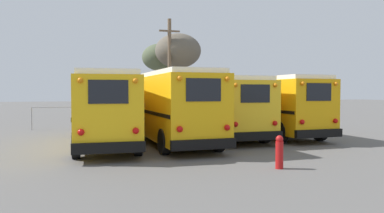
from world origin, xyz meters
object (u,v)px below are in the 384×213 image
at_px(school_bus_1, 168,105).
at_px(bare_tree_1, 178,51).
at_px(school_bus_0, 105,106).
at_px(utility_pole, 170,68).
at_px(fire_hydrant, 279,152).
at_px(school_bus_2, 213,105).
at_px(school_bus_3, 263,104).
at_px(bare_tree_0, 160,58).

xyz_separation_m(school_bus_1, bare_tree_1, (4.50, 15.55, 4.27)).
bearing_deg(school_bus_0, bare_tree_1, 64.56).
bearing_deg(bare_tree_1, utility_pole, -126.56).
relative_size(utility_pole, fire_hydrant, 8.33).
relative_size(school_bus_0, school_bus_2, 0.96).
bearing_deg(school_bus_3, bare_tree_1, 95.68).
relative_size(school_bus_0, fire_hydrant, 9.53).
distance_m(school_bus_1, school_bus_3, 6.11).
xyz_separation_m(school_bus_2, fire_hydrant, (-1.03, -9.00, -1.15)).
bearing_deg(school_bus_3, utility_pole, 101.65).
relative_size(school_bus_0, school_bus_1, 0.98).
distance_m(school_bus_2, utility_pole, 12.46).
xyz_separation_m(school_bus_0, school_bus_2, (5.88, 1.92, -0.05)).
height_order(utility_pole, bare_tree_0, utility_pole).
distance_m(school_bus_1, utility_pole, 14.62).
distance_m(school_bus_1, bare_tree_0, 19.34).
relative_size(school_bus_3, utility_pole, 1.15).
height_order(school_bus_2, school_bus_3, school_bus_3).
xyz_separation_m(utility_pole, bare_tree_1, (1.16, 1.57, 1.60)).
relative_size(school_bus_1, fire_hydrant, 9.73).
bearing_deg(school_bus_1, bare_tree_1, 73.87).
relative_size(school_bus_0, utility_pole, 1.14).
height_order(school_bus_2, utility_pole, utility_pole).
distance_m(bare_tree_0, fire_hydrant, 26.34).
bearing_deg(bare_tree_0, school_bus_2, -91.82).
bearing_deg(bare_tree_1, school_bus_2, -96.48).
bearing_deg(fire_hydrant, school_bus_0, 124.40).
relative_size(school_bus_3, bare_tree_0, 1.40).
bearing_deg(school_bus_3, school_bus_0, -168.91).
distance_m(school_bus_3, fire_hydrant, 9.74).
relative_size(utility_pole, bare_tree_1, 1.13).
distance_m(school_bus_0, school_bus_2, 6.19).
distance_m(school_bus_2, fire_hydrant, 9.14).
xyz_separation_m(school_bus_0, utility_pole, (6.28, 14.07, 2.71)).
xyz_separation_m(school_bus_1, school_bus_3, (5.88, 1.64, -0.05)).
height_order(bare_tree_0, bare_tree_1, bare_tree_1).
relative_size(school_bus_1, utility_pole, 1.17).
xyz_separation_m(school_bus_2, school_bus_3, (2.94, -0.19, 0.04)).
xyz_separation_m(school_bus_3, bare_tree_0, (-2.41, 16.97, 3.98)).
bearing_deg(utility_pole, school_bus_2, -91.87).
relative_size(school_bus_0, bare_tree_1, 1.29).
bearing_deg(school_bus_0, school_bus_3, 11.09).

